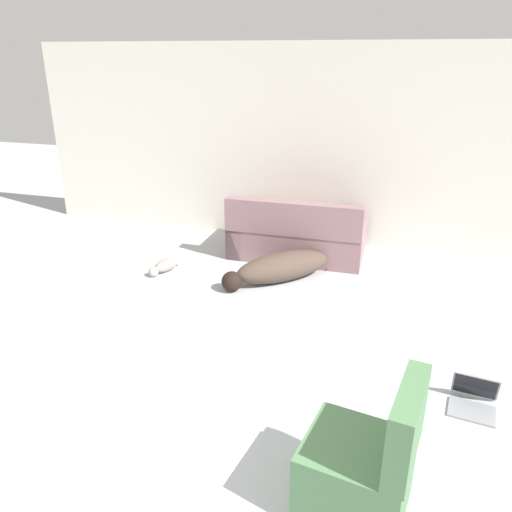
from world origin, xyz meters
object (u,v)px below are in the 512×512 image
dog (280,268)px  side_chair (363,469)px  couch (297,236)px  laptop_open (474,396)px  cat (164,266)px

dog → side_chair: bearing=69.5°
dog → side_chair: 3.09m
side_chair → couch: bearing=-152.9°
dog → side_chair: size_ratio=1.42×
laptop_open → side_chair: (-0.70, -1.16, 0.23)m
laptop_open → side_chair: side_chair is taller
couch → cat: bearing=34.1°
cat → side_chair: side_chair is taller
laptop_open → dog: bearing=146.0°
dog → cat: bearing=-36.7°
dog → cat: dog is taller
dog → cat: (-1.37, -0.16, -0.09)m
couch → side_chair: size_ratio=1.86×
cat → laptop_open: laptop_open is taller
side_chair → dog: bearing=-148.0°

